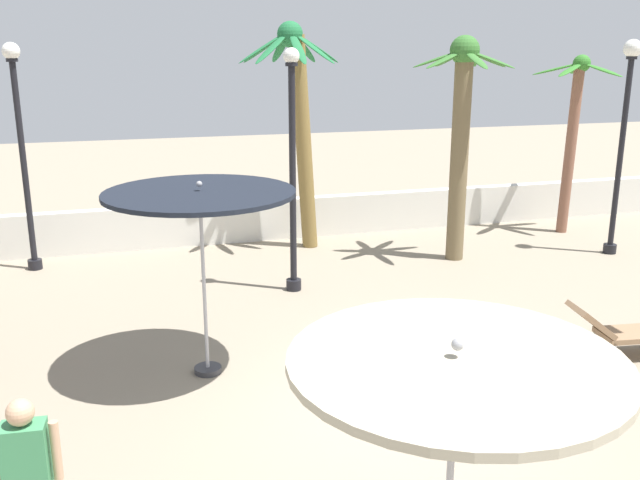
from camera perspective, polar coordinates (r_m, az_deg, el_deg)
The scene contains 12 objects.
ground_plane at distance 9.18m, azimuth 5.16°, elevation -13.09°, with size 56.00×56.00×0.00m, color gray.
boundary_wall at distance 16.38m, azimuth -5.23°, elevation 1.61°, with size 25.20×0.30×0.94m, color silver.
patio_umbrella_0 at distance 9.25m, azimuth -9.74°, elevation 3.21°, with size 2.50×2.50×2.70m.
patio_umbrella_2 at distance 4.60m, azimuth 10.93°, elevation -11.78°, with size 2.14×2.14×2.63m.
palm_tree_1 at distance 14.71m, azimuth 11.41°, elevation 9.23°, with size 2.03×2.05×4.60m.
palm_tree_2 at distance 17.74m, azimuth 19.97°, elevation 9.00°, with size 2.08×2.09×4.21m.
palm_tree_3 at distance 15.29m, azimuth -1.72°, elevation 10.52°, with size 2.25×2.25×4.90m.
lamp_post_0 at distance 14.90m, azimuth -23.13°, elevation 7.24°, with size 0.33×0.33×4.46m.
lamp_post_1 at distance 16.14m, azimuth 23.50°, elevation 8.54°, with size 0.37×0.37×4.53m.
lamp_post_2 at distance 12.53m, azimuth -2.25°, elevation 5.85°, with size 0.28×0.28×4.37m.
lounge_chair_0 at distance 11.19m, azimuth 24.02°, elevation -6.79°, with size 1.94×0.80×0.84m.
guest_0 at distance 6.55m, azimuth -22.71°, elevation -16.95°, with size 0.56×0.27×1.65m.
Camera 1 is at (-3.04, -7.47, 4.38)m, focal length 39.31 mm.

